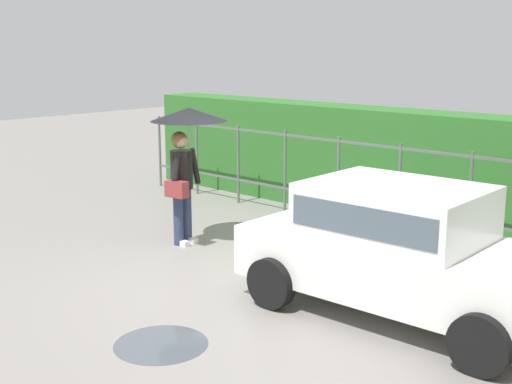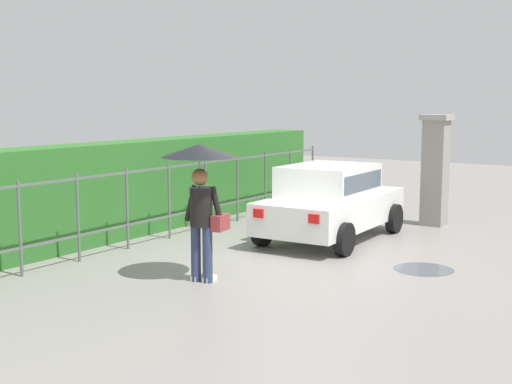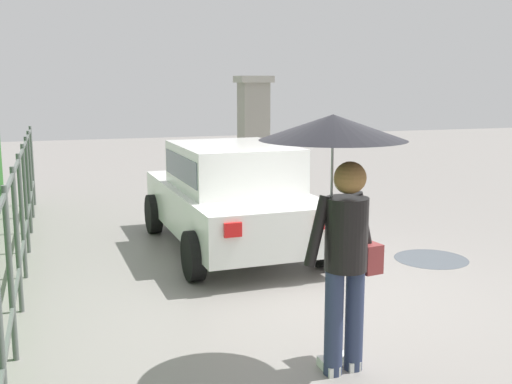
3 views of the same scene
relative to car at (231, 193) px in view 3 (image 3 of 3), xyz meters
The scene contains 6 objects.
ground_plane 2.41m from the car, behind, with size 40.00×40.00×0.00m, color gray.
car is the anchor object (origin of this frame).
pedestrian 3.93m from the car, behind, with size 1.15×1.15×2.08m.
gate_pillar 2.93m from the car, 24.18° to the right, with size 0.60×0.60×2.42m.
fence_section 3.17m from the car, 121.78° to the left, with size 11.79×0.05×1.50m.
puddle_near 2.84m from the car, 118.97° to the right, with size 0.97×0.97×0.00m, color #4C545B.
Camera 3 is at (-5.93, 2.67, 2.33)m, focal length 43.67 mm.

